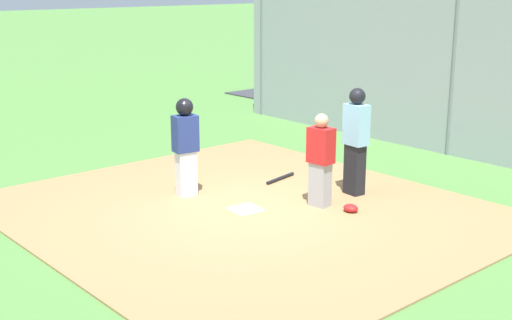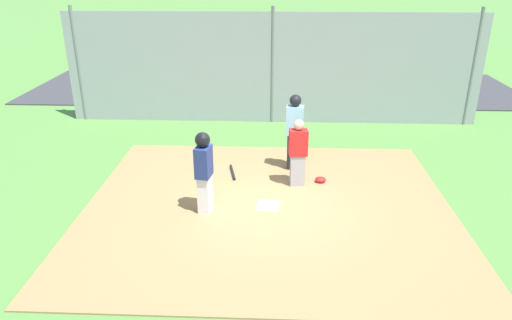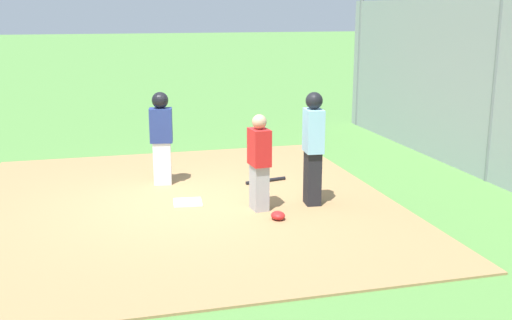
# 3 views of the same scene
# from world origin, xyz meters

# --- Properties ---
(ground_plane) EXTENTS (140.00, 140.00, 0.00)m
(ground_plane) POSITION_xyz_m (0.00, 0.00, 0.00)
(ground_plane) COLOR #51843D
(dirt_infield) EXTENTS (7.20, 6.40, 0.03)m
(dirt_infield) POSITION_xyz_m (0.00, 0.00, 0.01)
(dirt_infield) COLOR #9E774C
(dirt_infield) RESTS_ON ground_plane
(home_plate) EXTENTS (0.48, 0.48, 0.02)m
(home_plate) POSITION_xyz_m (0.00, 0.00, 0.04)
(home_plate) COLOR white
(home_plate) RESTS_ON dirt_infield
(catcher) EXTENTS (0.40, 0.29, 1.47)m
(catcher) POSITION_xyz_m (-0.61, -1.01, 0.78)
(catcher) COLOR #9E9EA3
(catcher) RESTS_ON dirt_infield
(umpire) EXTENTS (0.40, 0.29, 1.76)m
(umpire) POSITION_xyz_m (-0.55, -1.88, 0.96)
(umpire) COLOR black
(umpire) RESTS_ON dirt_infield
(runner) EXTENTS (0.32, 0.42, 1.61)m
(runner) POSITION_xyz_m (1.20, 0.25, 0.95)
(runner) COLOR silver
(runner) RESTS_ON dirt_infield
(baseball_bat) EXTENTS (0.21, 0.76, 0.06)m
(baseball_bat) POSITION_xyz_m (0.84, -1.52, 0.06)
(baseball_bat) COLOR black
(baseball_bat) RESTS_ON dirt_infield
(catcher_mask) EXTENTS (0.24, 0.20, 0.12)m
(catcher_mask) POSITION_xyz_m (-1.13, -1.15, 0.09)
(catcher_mask) COLOR red
(catcher_mask) RESTS_ON dirt_infield
(backstop_fence) EXTENTS (12.00, 0.10, 3.35)m
(backstop_fence) POSITION_xyz_m (0.00, -5.41, 1.60)
(backstop_fence) COLOR #93999E
(backstop_fence) RESTS_ON ground_plane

